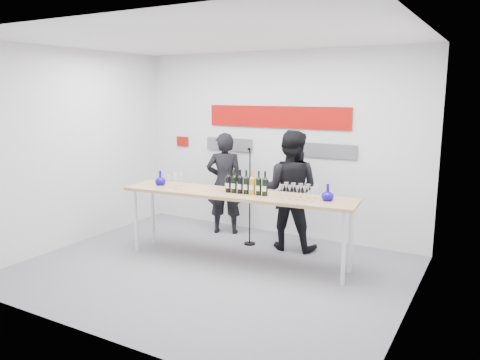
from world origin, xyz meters
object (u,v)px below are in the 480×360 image
at_px(tasting_table, 236,198).
at_px(mic_stand, 250,215).
at_px(presenter_right, 290,190).
at_px(presenter_left, 225,183).

relative_size(tasting_table, mic_stand, 2.19).
height_order(tasting_table, presenter_right, presenter_right).
bearing_deg(mic_stand, presenter_left, 170.34).
bearing_deg(mic_stand, tasting_table, -57.24).
bearing_deg(tasting_table, presenter_right, 59.36).
bearing_deg(presenter_right, tasting_table, 58.37).
bearing_deg(presenter_left, tasting_table, 104.78).
xyz_separation_m(tasting_table, mic_stand, (-0.19, 0.74, -0.45)).
distance_m(tasting_table, mic_stand, 0.89).
relative_size(presenter_left, presenter_right, 0.94).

